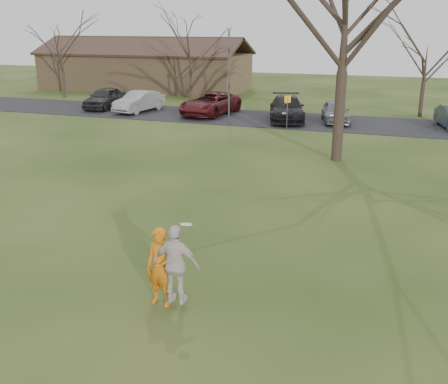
# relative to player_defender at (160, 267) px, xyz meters

# --- Properties ---
(ground) EXTENTS (120.00, 120.00, 0.00)m
(ground) POSITION_rel_player_defender_xyz_m (0.11, 0.24, -0.95)
(ground) COLOR #1E380F
(ground) RESTS_ON ground
(parking_strip) EXTENTS (62.00, 6.50, 0.04)m
(parking_strip) POSITION_rel_player_defender_xyz_m (0.11, 25.24, -0.93)
(parking_strip) COLOR black
(parking_strip) RESTS_ON ground
(player_defender) EXTENTS (0.73, 0.51, 1.91)m
(player_defender) POSITION_rel_player_defender_xyz_m (0.00, 0.00, 0.00)
(player_defender) COLOR orange
(player_defender) RESTS_ON ground
(car_0) EXTENTS (2.23, 4.81, 1.59)m
(car_0) POSITION_rel_player_defender_xyz_m (-17.02, 25.71, -0.12)
(car_0) COLOR #252628
(car_0) RESTS_ON parking_strip
(car_1) EXTENTS (2.39, 4.82, 1.52)m
(car_1) POSITION_rel_player_defender_xyz_m (-13.72, 25.09, -0.15)
(car_1) COLOR #939398
(car_1) RESTS_ON parking_strip
(car_2) EXTENTS (3.43, 6.07, 1.60)m
(car_2) POSITION_rel_player_defender_xyz_m (-8.25, 25.56, -0.11)
(car_2) COLOR #4E1216
(car_2) RESTS_ON parking_strip
(car_3) EXTENTS (3.56, 5.94, 1.61)m
(car_3) POSITION_rel_player_defender_xyz_m (-2.51, 24.98, -0.11)
(car_3) COLOR black
(car_3) RESTS_ON parking_strip
(car_4) EXTENTS (2.57, 4.46, 1.43)m
(car_4) POSITION_rel_player_defender_xyz_m (0.71, 25.40, -0.20)
(car_4) COLOR slate
(car_4) RESTS_ON parking_strip
(catching_play) EXTENTS (1.12, 0.49, 2.02)m
(catching_play) POSITION_rel_player_defender_xyz_m (0.43, -0.05, 0.15)
(catching_play) COLOR beige
(catching_play) RESTS_ON ground
(building) EXTENTS (20.60, 8.50, 5.14)m
(building) POSITION_rel_player_defender_xyz_m (-19.89, 38.24, 0.98)
(building) COLOR #8C6D4C
(building) RESTS_ON ground
(lamp_post) EXTENTS (0.34, 0.34, 6.27)m
(lamp_post) POSITION_rel_player_defender_xyz_m (-5.89, 22.74, 3.02)
(lamp_post) COLOR #47474C
(lamp_post) RESTS_ON ground
(sign_yellow) EXTENTS (0.35, 0.35, 2.08)m
(sign_yellow) POSITION_rel_player_defender_xyz_m (-1.89, 22.24, 0.50)
(sign_yellow) COLOR #47474C
(sign_yellow) RESTS_ON ground
(big_tree) EXTENTS (9.00, 9.00, 14.00)m
(big_tree) POSITION_rel_player_defender_xyz_m (2.11, 15.24, 6.05)
(big_tree) COLOR #352821
(big_tree) RESTS_ON ground
(small_tree_row) EXTENTS (55.00, 5.90, 8.50)m
(small_tree_row) POSITION_rel_player_defender_xyz_m (4.49, 30.30, 2.94)
(small_tree_row) COLOR #352821
(small_tree_row) RESTS_ON ground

